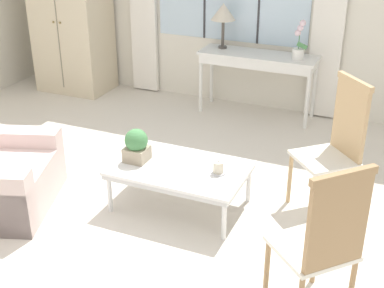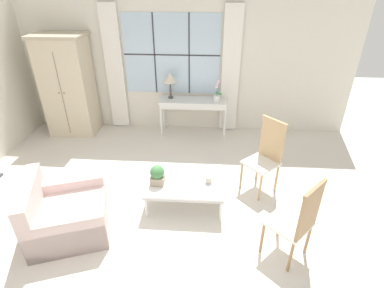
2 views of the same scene
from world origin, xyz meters
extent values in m
plane|color=silver|center=(0.00, 0.00, 0.00)|extent=(14.00, 14.00, 0.00)
cube|color=white|center=(1.17, 2.95, 1.27)|extent=(0.35, 0.06, 2.49)
cube|color=beige|center=(-2.06, 2.64, 0.97)|extent=(0.91, 0.62, 1.94)
cube|color=gray|center=(-2.06, 2.33, 0.93)|extent=(0.01, 0.01, 1.63)
sphere|color=#997F4C|center=(-2.11, 2.32, 0.97)|extent=(0.03, 0.03, 0.03)
sphere|color=#997F4C|center=(-2.01, 2.32, 0.97)|extent=(0.03, 0.03, 0.03)
cube|color=white|center=(0.45, 2.72, 0.74)|extent=(1.37, 0.44, 0.03)
cube|color=white|center=(0.45, 2.72, 0.67)|extent=(1.32, 0.42, 0.10)
cylinder|color=white|center=(-0.20, 2.54, 0.36)|extent=(0.04, 0.04, 0.72)
cylinder|color=white|center=(1.09, 2.54, 0.36)|extent=(0.04, 0.04, 0.72)
cylinder|color=white|center=(-0.20, 2.90, 0.36)|extent=(0.04, 0.04, 0.72)
cylinder|color=white|center=(1.09, 2.90, 0.36)|extent=(0.04, 0.04, 0.72)
cylinder|color=#4C4742|center=(-0.02, 2.78, 0.76)|extent=(0.10, 0.10, 0.02)
cylinder|color=#4C4742|center=(-0.02, 2.78, 0.93)|extent=(0.04, 0.04, 0.32)
cone|color=beige|center=(-0.02, 2.78, 1.19)|extent=(0.29, 0.29, 0.19)
cylinder|color=white|center=(0.91, 2.67, 0.81)|extent=(0.13, 0.13, 0.12)
cylinder|color=#47844C|center=(0.91, 2.67, 1.03)|extent=(0.01, 0.01, 0.32)
cube|color=#47844C|center=(0.95, 2.67, 0.91)|extent=(0.12, 0.02, 0.08)
sphere|color=silver|center=(0.89, 2.68, 1.05)|extent=(0.07, 0.07, 0.07)
sphere|color=silver|center=(0.91, 2.68, 1.10)|extent=(0.07, 0.07, 0.07)
sphere|color=silver|center=(0.94, 2.68, 1.16)|extent=(0.07, 0.07, 0.07)
cube|color=beige|center=(-1.11, 0.23, 0.27)|extent=(0.94, 0.50, 0.54)
cube|color=white|center=(1.58, 0.88, 0.48)|extent=(0.62, 0.62, 0.03)
cube|color=tan|center=(1.73, 1.01, 0.80)|extent=(0.30, 0.32, 0.61)
cube|color=tan|center=(1.73, 1.01, 1.12)|extent=(0.32, 0.35, 0.05)
cylinder|color=tan|center=(1.57, 0.61, 0.23)|extent=(0.04, 0.04, 0.47)
cylinder|color=tan|center=(1.31, 0.89, 0.23)|extent=(0.04, 0.04, 0.47)
cylinder|color=tan|center=(1.85, 0.86, 0.23)|extent=(0.04, 0.04, 0.47)
cylinder|color=tan|center=(1.59, 1.15, 0.23)|extent=(0.04, 0.04, 0.47)
cube|color=white|center=(1.74, -0.35, 0.47)|extent=(0.62, 0.62, 0.03)
cube|color=#9E7A51|center=(1.88, -0.48, 0.78)|extent=(0.30, 0.32, 0.58)
cube|color=#9E7A51|center=(1.88, -0.48, 1.08)|extent=(0.32, 0.34, 0.05)
cylinder|color=#9E7A51|center=(1.47, -0.36, 0.23)|extent=(0.04, 0.04, 0.46)
cylinder|color=#9E7A51|center=(1.73, -0.08, 0.23)|extent=(0.04, 0.04, 0.46)
cube|color=silver|center=(0.48, 0.46, 0.37)|extent=(1.12, 0.71, 0.03)
cube|color=beige|center=(0.48, 0.46, 0.34)|extent=(1.10, 0.70, 0.04)
cylinder|color=silver|center=(-0.04, 0.15, 0.18)|extent=(0.04, 0.04, 0.36)
cylinder|color=silver|center=(0.99, 0.15, 0.18)|extent=(0.04, 0.04, 0.36)
cylinder|color=silver|center=(-0.04, 0.76, 0.18)|extent=(0.04, 0.04, 0.36)
cylinder|color=silver|center=(0.99, 0.76, 0.18)|extent=(0.04, 0.04, 0.36)
cube|color=tan|center=(0.09, 0.41, 0.45)|extent=(0.19, 0.19, 0.12)
sphere|color=#47844C|center=(0.09, 0.41, 0.57)|extent=(0.20, 0.20, 0.20)
cylinder|color=silver|center=(0.81, 0.47, 0.39)|extent=(0.12, 0.12, 0.01)
cylinder|color=beige|center=(0.81, 0.47, 0.44)|extent=(0.09, 0.09, 0.09)
cylinder|color=black|center=(0.81, 0.47, 0.50)|extent=(0.00, 0.00, 0.01)
camera|label=1|loc=(2.13, -3.12, 2.48)|focal=50.00mm
camera|label=2|loc=(0.81, -2.94, 2.96)|focal=28.00mm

